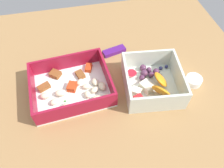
# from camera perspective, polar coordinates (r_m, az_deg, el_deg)

# --- Properties ---
(table_surface) EXTENTS (0.80, 0.80, 0.02)m
(table_surface) POSITION_cam_1_polar(r_m,az_deg,el_deg) (0.58, 1.28, -1.39)
(table_surface) COLOR #9E7547
(table_surface) RESTS_ON ground
(pasta_container) EXTENTS (0.21, 0.18, 0.05)m
(pasta_container) POSITION_cam_1_polar(r_m,az_deg,el_deg) (0.56, -10.53, -0.76)
(pasta_container) COLOR white
(pasta_container) RESTS_ON table_surface
(fruit_bowl) EXTENTS (0.16, 0.17, 0.06)m
(fruit_bowl) POSITION_cam_1_polar(r_m,az_deg,el_deg) (0.56, 10.58, 0.49)
(fruit_bowl) COLOR silver
(fruit_bowl) RESTS_ON table_surface
(candy_bar) EXTENTS (0.07, 0.04, 0.01)m
(candy_bar) POSITION_cam_1_polar(r_m,az_deg,el_deg) (0.65, 0.59, 8.84)
(candy_bar) COLOR #51197A
(candy_bar) RESTS_ON table_surface
(paper_cup_liner) EXTENTS (0.04, 0.04, 0.02)m
(paper_cup_liner) POSITION_cam_1_polar(r_m,az_deg,el_deg) (0.61, 21.01, 0.87)
(paper_cup_liner) COLOR white
(paper_cup_liner) RESTS_ON table_surface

